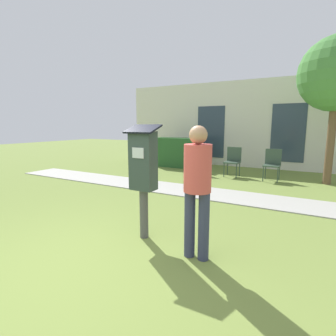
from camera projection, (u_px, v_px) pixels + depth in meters
The scene contains 9 objects.
ground_plane at pixel (70, 272), 2.85m from camera, with size 40.00×40.00×0.00m, color olive.
sidewalk at pixel (202, 192), 6.17m from camera, with size 12.00×1.10×0.02m.
building_facade at pixel (248, 124), 9.75m from camera, with size 10.00×0.26×3.20m.
parking_meter at pixel (143, 167), 3.58m from camera, with size 0.44×0.31×1.59m.
person_standing at pixel (197, 182), 3.02m from camera, with size 0.32×0.32×1.58m.
outdoor_chair_left at pixel (196, 158), 8.48m from camera, with size 0.44×0.44×0.90m.
outdoor_chair_middle at pixel (233, 159), 8.12m from camera, with size 0.44×0.44×0.90m.
outdoor_chair_right at pixel (272, 162), 7.48m from camera, with size 0.44×0.44×0.90m.
hedge_row at pixel (178, 153), 9.85m from camera, with size 1.79×0.60×1.10m.
Camera 1 is at (2.21, -1.77, 1.59)m, focal length 28.00 mm.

